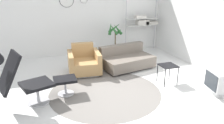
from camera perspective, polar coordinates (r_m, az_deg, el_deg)
name	(u,v)px	position (r m, az deg, el deg)	size (l,w,h in m)	color
ground_plane	(108,90)	(5.06, -1.17, -7.43)	(12.00, 12.00, 0.00)	white
wall_back	(79,13)	(7.57, -8.49, 12.46)	(12.00, 0.09, 2.80)	white
wall_right	(221,23)	(6.18, 26.56, 9.15)	(0.06, 12.00, 2.80)	white
round_rug	(105,92)	(5.00, -1.81, -7.74)	(2.51, 2.51, 0.01)	slate
lounge_chair	(16,74)	(4.44, -23.70, -2.92)	(1.15, 0.84, 1.23)	#BCBCC1
ottoman	(65,82)	(4.89, -12.16, -5.20)	(0.48, 0.41, 0.38)	#BCBCC1
armchair_red	(84,63)	(6.01, -7.30, -0.23)	(0.91, 0.92, 0.77)	silver
couch_low	(127,60)	(6.36, 3.81, 0.54)	(1.58, 1.12, 0.64)	black
side_table	(168,67)	(5.42, 14.42, -1.39)	(0.39, 0.39, 0.47)	black
crt_television	(220,82)	(5.26, 26.31, -4.73)	(0.52, 0.60, 0.55)	#B7B7B7
potted_plant	(115,42)	(7.40, 0.81, 5.28)	(0.55, 0.53, 1.14)	#333338
shelf_unit	(144,21)	(8.01, 8.29, 10.49)	(1.22, 0.28, 2.09)	#BCBCC1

